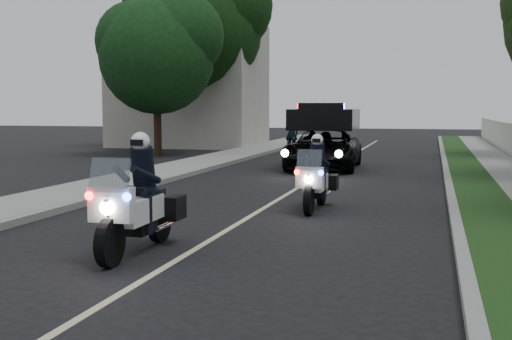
# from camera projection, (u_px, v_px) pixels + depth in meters

# --- Properties ---
(ground) EXTENTS (120.00, 120.00, 0.00)m
(ground) POSITION_uv_depth(u_px,v_px,m) (201.00, 246.00, 10.81)
(ground) COLOR black
(ground) RESTS_ON ground
(curb_right) EXTENTS (0.20, 60.00, 0.15)m
(curb_right) POSITION_uv_depth(u_px,v_px,m) (448.00, 182.00, 19.36)
(curb_right) COLOR gray
(curb_right) RESTS_ON ground
(grass_verge) EXTENTS (1.20, 60.00, 0.16)m
(grass_verge) POSITION_uv_depth(u_px,v_px,m) (473.00, 183.00, 19.18)
(grass_verge) COLOR #193814
(grass_verge) RESTS_ON ground
(curb_left) EXTENTS (0.20, 60.00, 0.15)m
(curb_left) POSITION_uv_depth(u_px,v_px,m) (186.00, 175.00, 21.48)
(curb_left) COLOR gray
(curb_left) RESTS_ON ground
(sidewalk_left) EXTENTS (2.00, 60.00, 0.16)m
(sidewalk_left) POSITION_uv_depth(u_px,v_px,m) (155.00, 174.00, 21.76)
(sidewalk_left) COLOR gray
(sidewalk_left) RESTS_ON ground
(building_far) EXTENTS (8.00, 6.00, 7.00)m
(building_far) POSITION_uv_depth(u_px,v_px,m) (190.00, 85.00, 38.06)
(building_far) COLOR #A8A396
(building_far) RESTS_ON ground
(lane_marking) EXTENTS (0.12, 50.00, 0.01)m
(lane_marking) POSITION_uv_depth(u_px,v_px,m) (310.00, 180.00, 20.43)
(lane_marking) COLOR #BFB78C
(lane_marking) RESTS_ON ground
(police_moto_left) EXTENTS (0.81, 2.24, 1.89)m
(police_moto_left) POSITION_uv_depth(u_px,v_px,m) (138.00, 253.00, 10.30)
(police_moto_left) COLOR silver
(police_moto_left) RESTS_ON ground
(police_moto_right) EXTENTS (0.70, 1.98, 1.68)m
(police_moto_right) POSITION_uv_depth(u_px,v_px,m) (316.00, 209.00, 14.66)
(police_moto_right) COLOR silver
(police_moto_right) RESTS_ON ground
(police_suv) EXTENTS (2.67, 5.40, 2.58)m
(police_suv) POSITION_uv_depth(u_px,v_px,m) (324.00, 169.00, 24.22)
(police_suv) COLOR black
(police_suv) RESTS_ON ground
(bicycle) EXTENTS (0.68, 1.65, 0.85)m
(bicycle) POSITION_uv_depth(u_px,v_px,m) (291.00, 155.00, 31.28)
(bicycle) COLOR black
(bicycle) RESTS_ON ground
(cyclist) EXTENTS (0.62, 0.44, 1.67)m
(cyclist) POSITION_uv_depth(u_px,v_px,m) (291.00, 155.00, 31.28)
(cyclist) COLOR black
(cyclist) RESTS_ON ground
(tree_left_near) EXTENTS (6.42, 6.42, 8.92)m
(tree_left_near) POSITION_uv_depth(u_px,v_px,m) (158.00, 156.00, 30.82)
(tree_left_near) COLOR #133B15
(tree_left_near) RESTS_ON ground
(tree_left_far) EXTENTS (8.45, 8.45, 12.57)m
(tree_left_far) POSITION_uv_depth(u_px,v_px,m) (194.00, 148.00, 36.75)
(tree_left_far) COLOR #143510
(tree_left_far) RESTS_ON ground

